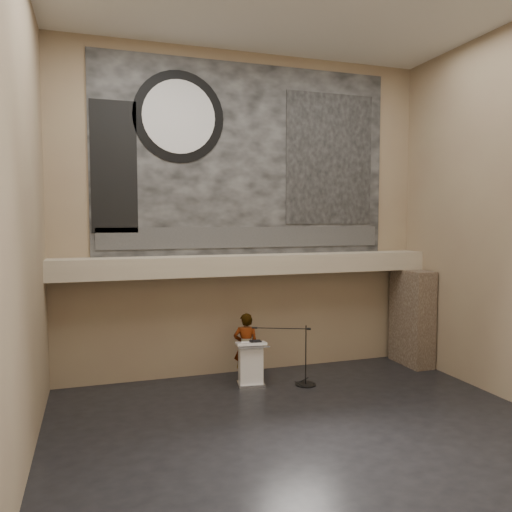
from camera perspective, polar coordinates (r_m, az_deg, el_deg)
name	(u,v)px	position (r m, az deg, el deg)	size (l,w,h in m)	color
floor	(306,429)	(10.47, 5.76, -19.04)	(10.00, 10.00, 0.00)	black
wall_back	(247,215)	(13.37, -1.07, 4.73)	(10.00, 0.02, 8.50)	#846B53
wall_front	(450,209)	(6.18, 21.27, 5.03)	(10.00, 0.02, 8.50)	#846B53
wall_left	(22,212)	(8.85, -25.22, 4.59)	(0.02, 8.00, 8.50)	#846B53
soffit	(251,264)	(13.04, -0.55, -0.97)	(10.00, 0.80, 0.50)	tan
sprinkler_left	(191,277)	(12.64, -7.42, -2.45)	(0.04, 0.04, 0.06)	#B2893D
sprinkler_right	(318,273)	(13.71, 7.11, -1.92)	(0.04, 0.04, 0.06)	#B2893D
banner	(247,160)	(13.43, -1.04, 10.93)	(8.00, 0.05, 5.00)	black
banner_text_strip	(248,237)	(13.31, -0.98, 2.15)	(7.76, 0.02, 0.55)	#303030
banner_clock_rim	(179,117)	(13.14, -8.80, 15.45)	(2.30, 2.30, 0.02)	black
banner_clock_face	(179,117)	(13.12, -8.78, 15.46)	(1.84, 1.84, 0.02)	silver
banner_building_print	(330,159)	(14.29, 8.42, 10.88)	(2.60, 0.02, 3.60)	black
banner_brick_print	(114,167)	(12.79, -15.93, 9.76)	(1.10, 0.02, 3.20)	black
stone_pier	(412,317)	(14.95, 17.38, -6.69)	(0.60, 1.40, 2.70)	#45362A
lectern	(251,364)	(12.64, -0.62, -12.22)	(0.79, 0.61, 1.14)	silver
binder	(255,341)	(12.49, -0.07, -9.74)	(0.27, 0.22, 0.04)	black
papers	(245,343)	(12.40, -1.22, -9.92)	(0.20, 0.28, 0.01)	white
speaker_person	(246,347)	(12.95, -1.15, -10.34)	(0.64, 0.42, 1.75)	white
mic_stand	(304,376)	(12.86, 5.46, -13.45)	(1.51, 0.81, 1.51)	black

